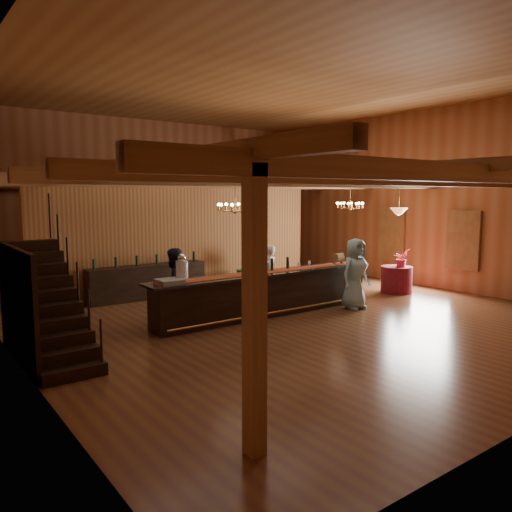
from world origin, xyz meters
TOP-DOWN VIEW (x-y plane):
  - floor at (0.00, 0.00)m, footprint 14.00×14.00m
  - ceiling at (0.00, 0.00)m, footprint 14.00×14.00m
  - wall_back at (0.00, 7.00)m, footprint 12.00×0.10m
  - wall_left at (-6.00, 0.00)m, footprint 0.10×14.00m
  - wall_right at (6.00, 0.00)m, footprint 0.10×14.00m
  - beam_grid at (0.00, 0.51)m, footprint 11.90×13.90m
  - support_posts at (0.00, -0.50)m, footprint 9.20×10.20m
  - partition_wall at (-0.50, 3.50)m, footprint 9.00×0.18m
  - window_right_front at (5.95, -1.60)m, footprint 0.12×1.05m
  - window_right_back at (5.95, 1.00)m, footprint 0.12×1.05m
  - staircase at (-5.45, -0.74)m, footprint 1.00×2.80m
  - backroom_boxes at (-0.29, 5.50)m, footprint 4.10×0.60m
  - tasting_bar at (-0.40, -0.44)m, footprint 6.22×0.82m
  - beverage_dispenser at (-2.67, -0.38)m, footprint 0.26×0.26m
  - glass_rack_tray at (-3.02, -0.48)m, footprint 0.50×0.50m
  - raffle_drum at (1.90, -0.49)m, footprint 0.34×0.24m
  - bar_bottle_0 at (-0.19, -0.32)m, footprint 0.07×0.07m
  - bar_bottle_1 at (0.30, -0.32)m, footprint 0.07×0.07m
  - backbar_shelf at (-1.95, 3.05)m, footprint 3.35×0.54m
  - round_table at (4.32, -0.52)m, footprint 0.90×0.90m
  - chandelier_left at (-1.30, -0.38)m, footprint 0.80×0.80m
  - chandelier_right at (3.50, 0.63)m, footprint 0.80×0.80m
  - pendant_lamp at (4.32, -0.52)m, footprint 0.52×0.52m
  - bartender at (0.22, 0.36)m, footprint 0.67×0.53m
  - staff_second at (-2.56, 0.25)m, footprint 0.97×0.85m
  - guest at (1.76, -1.23)m, footprint 0.89×0.59m
  - floor_plant at (1.31, 2.82)m, footprint 0.86×0.79m
  - table_flowers at (4.36, -0.63)m, footprint 0.56×0.52m
  - table_vase at (4.41, -0.53)m, footprint 0.15×0.15m

SIDE VIEW (x-z plane):
  - floor at x=0.00m, z-range 0.00..0.00m
  - round_table at x=4.32m, z-range 0.00..0.78m
  - backbar_shelf at x=-1.95m, z-range 0.00..0.94m
  - tasting_bar at x=-0.40m, z-range 0.00..1.05m
  - backroom_boxes at x=-0.29m, z-range -0.02..1.08m
  - floor_plant at x=1.31m, z-range 0.00..1.27m
  - bartender at x=0.22m, z-range 0.00..1.59m
  - staff_second at x=-2.56m, z-range 0.00..1.69m
  - guest at x=1.76m, z-range 0.00..1.79m
  - table_vase at x=4.41m, z-range 0.78..1.08m
  - staircase at x=-5.45m, z-range 0.00..2.00m
  - table_flowers at x=4.36m, z-range 0.78..1.30m
  - glass_rack_tray at x=-3.02m, z-range 1.04..1.14m
  - bar_bottle_0 at x=-0.19m, z-range 1.04..1.34m
  - bar_bottle_1 at x=0.30m, z-range 1.04..1.34m
  - raffle_drum at x=1.90m, z-range 1.06..1.36m
  - beverage_dispenser at x=-2.67m, z-range 1.02..1.62m
  - window_right_front at x=5.95m, z-range 0.67..2.42m
  - window_right_back at x=5.95m, z-range 0.67..2.42m
  - partition_wall at x=-0.50m, z-range 0.00..3.10m
  - support_posts at x=0.00m, z-range 0.00..3.20m
  - pendant_lamp at x=4.32m, z-range 1.95..2.85m
  - chandelier_right at x=3.50m, z-range 2.18..2.96m
  - chandelier_left at x=-1.30m, z-range 2.22..2.98m
  - wall_back at x=0.00m, z-range 0.00..5.50m
  - wall_left at x=-6.00m, z-range 0.00..5.50m
  - wall_right at x=6.00m, z-range 0.00..5.50m
  - beam_grid at x=0.00m, z-range 3.05..3.44m
  - ceiling at x=0.00m, z-range 5.50..5.50m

